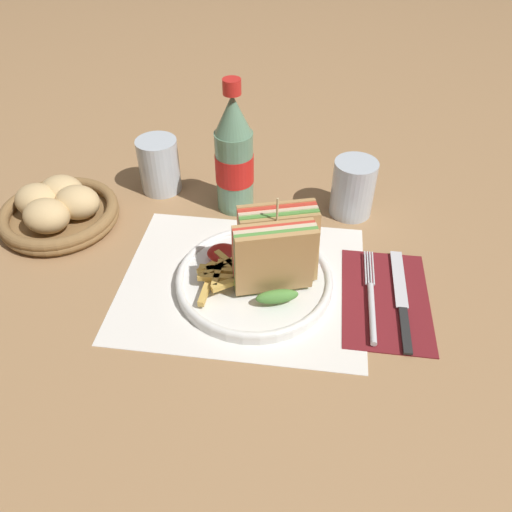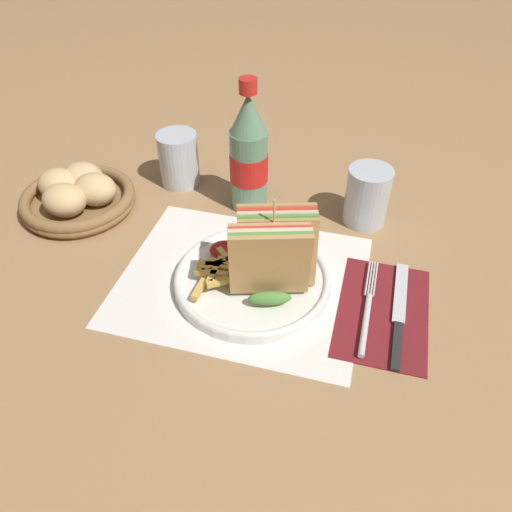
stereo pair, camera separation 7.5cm
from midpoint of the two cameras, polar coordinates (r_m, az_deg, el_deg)
The scene contains 13 objects.
ground_plane at distance 0.76m, azimuth 0.15°, elevation -3.94°, with size 4.00×4.00×0.00m, color #9E754C.
placemat at distance 0.77m, azimuth 1.20°, elevation -2.86°, with size 0.37×0.30×0.00m.
plate_main at distance 0.76m, azimuth 2.44°, elevation -2.78°, with size 0.24×0.24×0.02m.
club_sandwich at distance 0.70m, azimuth 5.02°, elevation 0.09°, with size 0.13×0.12×0.15m.
fries_pile at distance 0.74m, azimuth -1.47°, elevation -1.70°, with size 0.08×0.11×0.02m.
ketchup_blob at distance 0.78m, azimuth -0.73°, elevation 0.50°, with size 0.05×0.04×0.02m.
napkin at distance 0.76m, azimuth 17.11°, elevation -6.15°, with size 0.13×0.20×0.00m.
fork at distance 0.74m, azimuth 15.44°, elevation -6.56°, with size 0.02×0.19×0.01m.
knife at distance 0.75m, azimuth 18.84°, elevation -6.36°, with size 0.02×0.21×0.00m.
coke_bottle_near at distance 0.87m, azimuth 1.70°, elevation 11.26°, with size 0.07×0.07×0.24m.
glass_near at distance 0.89m, azimuth 14.92°, elevation 6.17°, with size 0.07×0.07×0.10m.
glass_far at distance 0.96m, azimuth -6.57°, elevation 10.53°, with size 0.07×0.07×0.10m.
bread_basket at distance 0.94m, azimuth -17.61°, elevation 6.52°, with size 0.20×0.20×0.07m.
Camera 2 is at (0.17, -0.50, 0.54)m, focal length 35.00 mm.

